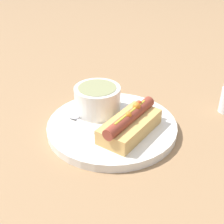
% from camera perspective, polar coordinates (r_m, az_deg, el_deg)
% --- Properties ---
extents(ground_plane, '(4.00, 4.00, 0.00)m').
position_cam_1_polar(ground_plane, '(0.66, 0.00, -3.28)').
color(ground_plane, '#93704C').
extents(dinner_plate, '(0.27, 0.27, 0.02)m').
position_cam_1_polar(dinner_plate, '(0.66, 0.00, -2.65)').
color(dinner_plate, white).
rests_on(dinner_plate, ground_plane).
extents(hot_dog, '(0.15, 0.13, 0.06)m').
position_cam_1_polar(hot_dog, '(0.61, 3.32, -2.18)').
color(hot_dog, tan).
rests_on(hot_dog, dinner_plate).
extents(soup_bowl, '(0.10, 0.10, 0.06)m').
position_cam_1_polar(soup_bowl, '(0.68, -2.67, 2.47)').
color(soup_bowl, silver).
rests_on(soup_bowl, dinner_plate).
extents(spoon, '(0.07, 0.17, 0.01)m').
position_cam_1_polar(spoon, '(0.66, -5.74, -1.68)').
color(spoon, '#B7B7BC').
rests_on(spoon, dinner_plate).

